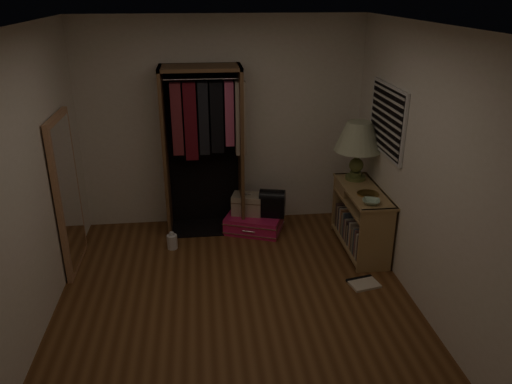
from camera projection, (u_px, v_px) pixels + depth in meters
ground at (237, 306)px, 4.86m from camera, size 4.00×4.00×0.00m
room_walls at (242, 158)px, 4.33m from camera, size 3.52×4.02×2.60m
console_bookshelf at (360, 217)px, 5.83m from camera, size 0.42×1.12×0.75m
open_wardrobe at (205, 136)px, 6.00m from camera, size 0.99×0.50×2.05m
floor_mirror at (68, 194)px, 5.27m from camera, size 0.06×0.80×1.70m
pink_suitcase at (254, 223)px, 6.32m from camera, size 0.83×0.71×0.21m
train_case at (247, 204)px, 6.29m from camera, size 0.43×0.35×0.27m
black_bag at (272, 202)px, 6.22m from camera, size 0.36×0.28×0.34m
table_lamp at (358, 138)px, 5.77m from camera, size 0.69×0.69×0.70m
brass_tray at (368, 194)px, 5.52m from camera, size 0.31×0.31×0.01m
ceramic_bowl at (371, 202)px, 5.28m from camera, size 0.24×0.24×0.05m
white_jug at (172, 241)px, 5.90m from camera, size 0.15×0.15×0.21m
floor_book at (363, 283)px, 5.22m from camera, size 0.34×0.29×0.03m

